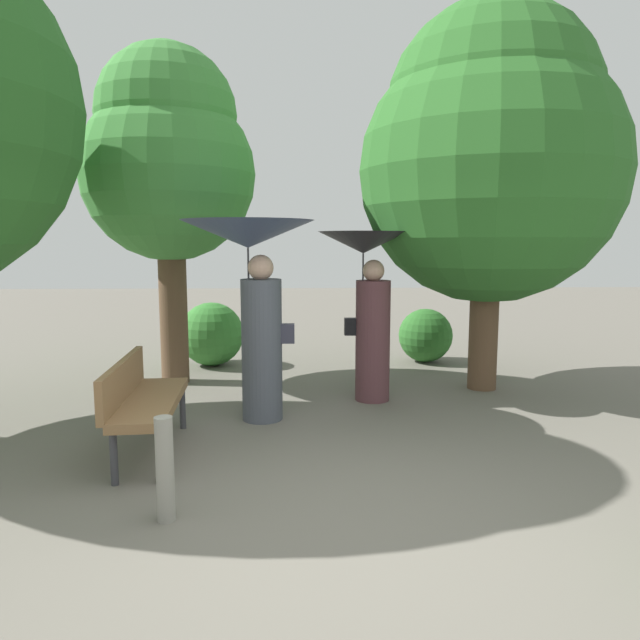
{
  "coord_description": "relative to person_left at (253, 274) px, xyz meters",
  "views": [
    {
      "loc": [
        -0.25,
        -3.56,
        1.85
      ],
      "look_at": [
        0.0,
        2.88,
        0.98
      ],
      "focal_mm": 32.57,
      "sensor_mm": 36.0,
      "label": 1
    }
  ],
  "objects": [
    {
      "name": "bush_path_left",
      "position": [
        -0.84,
        2.72,
        -1.05
      ],
      "size": [
        0.96,
        0.96,
        0.96
      ],
      "primitive_type": "sphere",
      "color": "#387F33",
      "rests_on": "ground"
    },
    {
      "name": "person_right",
      "position": [
        1.27,
        0.71,
        -0.2
      ],
      "size": [
        1.04,
        1.04,
        1.97
      ],
      "rotation": [
        0.0,
        0.0,
        1.53
      ],
      "color": "#563338",
      "rests_on": "ground"
    },
    {
      "name": "ground_plane",
      "position": [
        0.71,
        -2.39,
        -1.53
      ],
      "size": [
        40.0,
        40.0,
        0.0
      ],
      "primitive_type": "plane",
      "color": "#6B665B"
    },
    {
      "name": "path_marker_post",
      "position": [
        -0.43,
        -2.24,
        -1.17
      ],
      "size": [
        0.12,
        0.12,
        0.71
      ],
      "primitive_type": "cylinder",
      "color": "gray",
      "rests_on": "ground"
    },
    {
      "name": "park_bench",
      "position": [
        -0.91,
        -0.97,
        -1.01
      ],
      "size": [
        0.58,
        1.53,
        0.83
      ],
      "rotation": [
        0.0,
        0.0,
        1.63
      ],
      "color": "#38383D",
      "rests_on": "ground"
    },
    {
      "name": "tree_mid_left",
      "position": [
        -1.17,
        1.67,
        1.39
      ],
      "size": [
        2.19,
        2.19,
        4.3
      ],
      "color": "brown",
      "rests_on": "ground"
    },
    {
      "name": "person_left",
      "position": [
        0.0,
        0.0,
        0.0
      ],
      "size": [
        1.35,
        1.35,
        2.07
      ],
      "rotation": [
        0.0,
        0.0,
        1.53
      ],
      "color": "#474C56",
      "rests_on": "ground"
    },
    {
      "name": "tree_near_right",
      "position": [
        2.8,
        1.19,
        1.4
      ],
      "size": [
        3.18,
        3.18,
        4.68
      ],
      "color": "brown",
      "rests_on": "ground"
    },
    {
      "name": "bush_behind_bench",
      "position": [
        2.44,
        2.85,
        -1.11
      ],
      "size": [
        0.83,
        0.83,
        0.83
      ],
      "primitive_type": "sphere",
      "color": "#2D6B28",
      "rests_on": "ground"
    }
  ]
}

